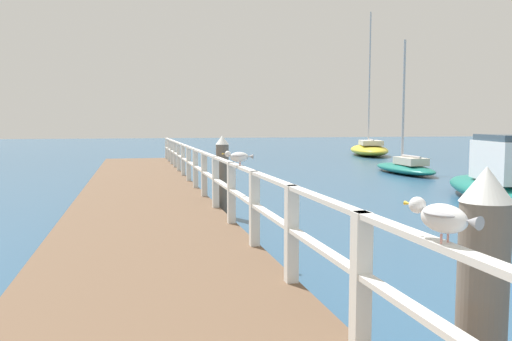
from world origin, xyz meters
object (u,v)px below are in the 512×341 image
(boat_2, at_px, (369,149))
(seagull_background, at_px, (239,156))
(dock_piling_near, at_px, (481,322))
(seagull_foreground, at_px, (442,216))
(dock_piling_far, at_px, (222,176))
(boat_0, at_px, (501,181))
(boat_4, at_px, (405,167))

(boat_2, bearing_deg, seagull_background, -101.68)
(dock_piling_near, xyz_separation_m, seagull_background, (-0.39, 4.95, 0.65))
(boat_2, bearing_deg, seagull_foreground, -97.09)
(dock_piling_far, relative_size, seagull_background, 3.95)
(seagull_background, relative_size, boat_2, 0.05)
(dock_piling_near, height_order, boat_2, boat_2)
(dock_piling_far, bearing_deg, boat_0, 0.82)
(boat_0, distance_m, boat_2, 20.95)
(seagull_foreground, height_order, boat_0, boat_0)
(boat_0, height_order, boat_4, boat_4)
(seagull_foreground, relative_size, boat_2, 0.05)
(dock_piling_near, distance_m, boat_0, 11.34)
(seagull_foreground, distance_m, seagull_background, 5.11)
(seagull_foreground, xyz_separation_m, boat_2, (13.76, 28.92, -1.13))
(seagull_background, relative_size, boat_4, 0.08)
(dock_piling_near, height_order, boat_4, boat_4)
(dock_piling_near, xyz_separation_m, boat_2, (13.37, 28.75, -0.48))
(boat_0, distance_m, boat_4, 8.18)
(seagull_foreground, bearing_deg, dock_piling_near, 6.83)
(dock_piling_far, bearing_deg, dock_piling_near, -90.00)
(seagull_foreground, xyz_separation_m, seagull_background, (-0.01, 5.11, 0.00))
(seagull_foreground, relative_size, seagull_background, 1.03)
(seagull_foreground, height_order, boat_4, boat_4)
(dock_piling_near, bearing_deg, boat_0, 50.27)
(dock_piling_near, height_order, boat_0, dock_piling_near)
(dock_piling_far, height_order, seagull_background, dock_piling_far)
(dock_piling_far, bearing_deg, boat_4, 41.51)
(dock_piling_near, relative_size, dock_piling_far, 1.00)
(seagull_background, bearing_deg, boat_4, -15.86)
(seagull_foreground, xyz_separation_m, boat_4, (9.49, 16.84, -1.27))
(boat_0, xyz_separation_m, boat_2, (6.13, 20.03, -0.16))
(seagull_background, distance_m, boat_0, 8.57)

